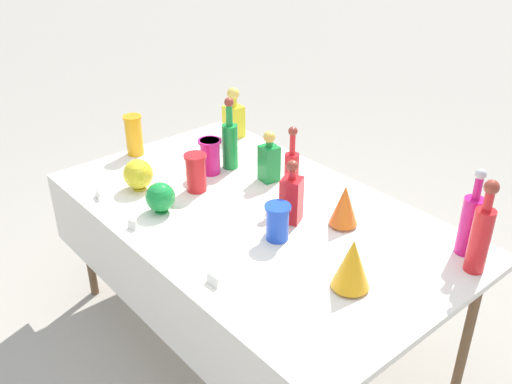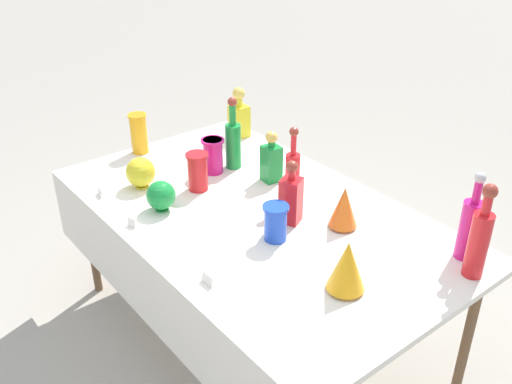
# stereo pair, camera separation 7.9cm
# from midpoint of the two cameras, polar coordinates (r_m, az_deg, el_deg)

# --- Properties ---
(ground_plane) EXTENTS (40.00, 40.00, 0.00)m
(ground_plane) POSITION_cam_midpoint_polar(r_m,az_deg,el_deg) (3.06, 0.77, -14.25)
(ground_plane) COLOR #A0998C
(display_table) EXTENTS (1.94, 1.15, 0.76)m
(display_table) POSITION_cam_midpoint_polar(r_m,az_deg,el_deg) (2.60, 0.13, -3.29)
(display_table) COLOR white
(display_table) RESTS_ON ground
(tall_bottle_0) EXTENTS (0.08, 0.08, 0.38)m
(tall_bottle_0) POSITION_cam_midpoint_polar(r_m,az_deg,el_deg) (2.94, -1.53, 5.06)
(tall_bottle_0) COLOR #198C38
(tall_bottle_0) RESTS_ON display_table
(tall_bottle_1) EXTENTS (0.08, 0.08, 0.38)m
(tall_bottle_1) POSITION_cam_midpoint_polar(r_m,az_deg,el_deg) (2.39, 21.51, -3.21)
(tall_bottle_1) COLOR #C61972
(tall_bottle_1) RESTS_ON display_table
(tall_bottle_2) EXTENTS (0.07, 0.07, 0.36)m
(tall_bottle_2) POSITION_cam_midpoint_polar(r_m,az_deg,el_deg) (2.64, 4.54, 1.97)
(tall_bottle_2) COLOR red
(tall_bottle_2) RESTS_ON display_table
(tall_bottle_3) EXTENTS (0.08, 0.08, 0.39)m
(tall_bottle_3) POSITION_cam_midpoint_polar(r_m,az_deg,el_deg) (2.28, 22.37, -4.34)
(tall_bottle_3) COLOR red
(tall_bottle_3) RESTS_ON display_table
(square_decanter_0) EXTENTS (0.10, 0.10, 0.30)m
(square_decanter_0) POSITION_cam_midpoint_polar(r_m,az_deg,el_deg) (3.32, -1.02, 7.62)
(square_decanter_0) COLOR yellow
(square_decanter_0) RESTS_ON display_table
(square_decanter_1) EXTENTS (0.10, 0.10, 0.26)m
(square_decanter_1) POSITION_cam_midpoint_polar(r_m,az_deg,el_deg) (2.81, 2.35, 3.25)
(square_decanter_1) COLOR #198C38
(square_decanter_1) RESTS_ON display_table
(square_decanter_2) EXTENTS (0.11, 0.11, 0.29)m
(square_decanter_2) POSITION_cam_midpoint_polar(r_m,az_deg,el_deg) (2.47, 4.43, -0.52)
(square_decanter_2) COLOR red
(square_decanter_2) RESTS_ON display_table
(slender_vase_0) EXTENTS (0.11, 0.11, 0.19)m
(slender_vase_0) POSITION_cam_midpoint_polar(r_m,az_deg,el_deg) (2.74, -5.04, 2.15)
(slender_vase_0) COLOR red
(slender_vase_0) RESTS_ON display_table
(slender_vase_1) EXTENTS (0.12, 0.12, 0.18)m
(slender_vase_1) POSITION_cam_midpoint_polar(r_m,az_deg,el_deg) (2.91, -3.54, 3.75)
(slender_vase_1) COLOR #C61972
(slender_vase_1) RESTS_ON display_table
(slender_vase_2) EXTENTS (0.10, 0.10, 0.22)m
(slender_vase_2) POSITION_cam_midpoint_polar(r_m,az_deg,el_deg) (3.17, -10.94, 5.86)
(slender_vase_2) COLOR orange
(slender_vase_2) RESTS_ON display_table
(slender_vase_3) EXTENTS (0.11, 0.11, 0.16)m
(slender_vase_3) POSITION_cam_midpoint_polar(r_m,az_deg,el_deg) (2.36, 2.93, -2.95)
(slender_vase_3) COLOR blue
(slender_vase_3) RESTS_ON display_table
(fluted_vase_0) EXTENTS (0.14, 0.14, 0.21)m
(fluted_vase_0) POSITION_cam_midpoint_polar(r_m,az_deg,el_deg) (2.10, 10.17, -7.28)
(fluted_vase_0) COLOR orange
(fluted_vase_0) RESTS_ON display_table
(fluted_vase_1) EXTENTS (0.12, 0.12, 0.19)m
(fluted_vase_1) POSITION_cam_midpoint_polar(r_m,az_deg,el_deg) (2.47, 9.69, -1.47)
(fluted_vase_1) COLOR orange
(fluted_vase_1) RESTS_ON display_table
(round_bowl_0) EXTENTS (0.13, 0.13, 0.14)m
(round_bowl_0) POSITION_cam_midpoint_polar(r_m,az_deg,el_deg) (2.60, -8.63, -0.36)
(round_bowl_0) COLOR #198C38
(round_bowl_0) RESTS_ON display_table
(round_bowl_1) EXTENTS (0.15, 0.15, 0.15)m
(round_bowl_1) POSITION_cam_midpoint_polar(r_m,az_deg,el_deg) (2.81, -10.68, 1.95)
(round_bowl_1) COLOR yellow
(round_bowl_1) RESTS_ON display_table
(price_tag_left) EXTENTS (0.06, 0.02, 0.04)m
(price_tag_left) POSITION_cam_midpoint_polar(r_m,az_deg,el_deg) (2.15, -3.81, -8.73)
(price_tag_left) COLOR white
(price_tag_left) RESTS_ON display_table
(price_tag_center) EXTENTS (0.05, 0.03, 0.04)m
(price_tag_center) POSITION_cam_midpoint_polar(r_m,az_deg,el_deg) (2.53, -11.44, -3.03)
(price_tag_center) COLOR white
(price_tag_center) RESTS_ON display_table
(price_tag_right) EXTENTS (0.06, 0.02, 0.04)m
(price_tag_right) POSITION_cam_midpoint_polar(r_m,az_deg,el_deg) (2.80, -14.54, -0.01)
(price_tag_right) COLOR white
(price_tag_right) RESTS_ON display_table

